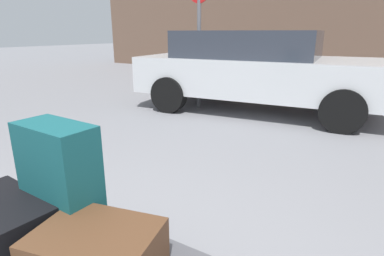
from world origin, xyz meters
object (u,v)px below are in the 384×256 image
(suitcase_brown_front_left, at_px, (97,255))
(no_parking_sign, at_px, (199,28))
(suitcase_teal_rear_right, at_px, (61,181))
(parked_car, at_px, (257,69))

(suitcase_brown_front_left, xyz_separation_m, no_parking_sign, (-2.09, 4.36, 1.01))
(suitcase_teal_rear_right, distance_m, no_parking_sign, 4.62)
(no_parking_sign, bearing_deg, suitcase_teal_rear_right, -68.25)
(parked_car, relative_size, no_parking_sign, 1.88)
(suitcase_teal_rear_right, relative_size, no_parking_sign, 0.26)
(parked_car, bearing_deg, suitcase_brown_front_left, -76.93)
(parked_car, height_order, no_parking_sign, no_parking_sign)
(suitcase_teal_rear_right, bearing_deg, no_parking_sign, 113.35)
(suitcase_teal_rear_right, height_order, suitcase_brown_front_left, suitcase_teal_rear_right)
(parked_car, distance_m, no_parking_sign, 1.28)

